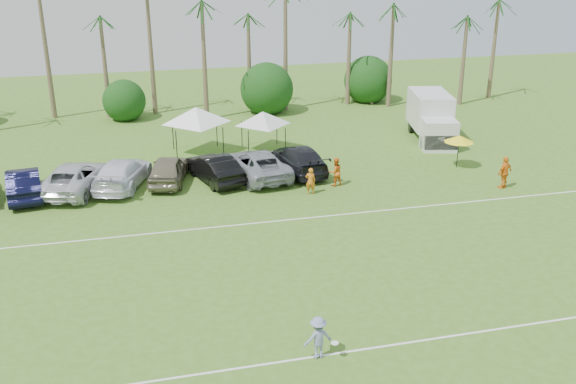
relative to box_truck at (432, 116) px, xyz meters
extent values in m
cube|color=white|center=(-16.07, -24.02, -1.82)|extent=(80.00, 0.10, 0.01)
cube|color=white|center=(-16.07, -12.02, -1.82)|extent=(80.00, 0.10, 0.01)
cone|color=brown|center=(-28.07, 11.98, 3.18)|extent=(0.44, 0.44, 10.00)
cone|color=brown|center=(-24.07, 11.98, 3.68)|extent=(0.44, 0.44, 11.00)
cone|color=brown|center=(-20.07, 11.98, 2.18)|extent=(0.44, 0.44, 8.00)
cone|color=brown|center=(-16.07, 11.98, 2.68)|extent=(0.44, 0.44, 9.00)
cone|color=brown|center=(-12.07, 11.98, 3.18)|extent=(0.44, 0.44, 10.00)
cone|color=brown|center=(-8.07, 11.98, 3.68)|extent=(0.44, 0.44, 11.00)
cone|color=brown|center=(-3.07, 11.98, 2.18)|extent=(0.44, 0.44, 8.00)
cone|color=brown|center=(1.93, 11.98, 2.68)|extent=(0.44, 0.44, 9.00)
cone|color=brown|center=(6.93, 11.98, 3.18)|extent=(0.44, 0.44, 10.00)
cone|color=brown|center=(10.93, 11.98, 3.68)|extent=(0.44, 0.44, 11.00)
cylinder|color=brown|center=(-22.07, 12.98, -1.12)|extent=(0.30, 0.30, 1.40)
sphere|color=#0F3810|center=(-22.07, 12.98, -0.02)|extent=(4.00, 4.00, 4.00)
cylinder|color=brown|center=(-10.07, 12.98, -1.12)|extent=(0.30, 0.30, 1.40)
sphere|color=#0F3810|center=(-10.07, 12.98, -0.02)|extent=(4.00, 4.00, 4.00)
cylinder|color=brown|center=(-0.07, 12.98, -1.12)|extent=(0.30, 0.30, 1.40)
sphere|color=#0F3810|center=(-0.07, 12.98, -0.02)|extent=(4.00, 4.00, 4.00)
imported|color=orange|center=(-11.77, -8.59, -1.02)|extent=(0.67, 0.54, 1.60)
imported|color=orange|center=(-9.93, -7.60, -0.95)|extent=(0.96, 0.82, 1.74)
imported|color=orange|center=(-0.27, -10.45, -0.84)|extent=(1.25, 0.87, 1.97)
cube|color=silver|center=(0.19, 0.81, 0.29)|extent=(3.58, 5.21, 2.58)
cube|color=silver|center=(-0.56, -2.41, -0.74)|extent=(2.73, 2.34, 2.17)
cube|color=black|center=(-0.73, -3.16, -1.05)|extent=(2.38, 0.83, 1.03)
cube|color=#E5590C|center=(1.45, 0.52, -0.17)|extent=(0.39, 1.61, 0.93)
cylinder|color=black|center=(-1.52, -1.98, -1.36)|extent=(0.51, 0.97, 0.93)
cylinder|color=black|center=(0.50, -2.44, -1.36)|extent=(0.51, 0.97, 0.93)
cylinder|color=black|center=(-0.54, 2.25, -1.36)|extent=(0.51, 0.97, 0.93)
cylinder|color=black|center=(1.47, 1.78, -1.36)|extent=(0.51, 0.97, 0.93)
cylinder|color=black|center=(-18.84, -0.83, -0.71)|extent=(0.06, 0.06, 2.22)
cylinder|color=black|center=(-15.70, -0.83, -0.71)|extent=(0.06, 0.06, 2.22)
cylinder|color=black|center=(-18.84, 2.31, -0.71)|extent=(0.06, 0.06, 2.22)
cylinder|color=black|center=(-15.70, 2.31, -0.71)|extent=(0.06, 0.06, 2.22)
pyramid|color=white|center=(-17.27, 0.74, 1.51)|extent=(4.80, 4.80, 1.11)
cylinder|color=black|center=(-13.96, -0.76, -0.89)|extent=(0.06, 0.06, 1.86)
cylinder|color=black|center=(-11.36, -0.76, -0.89)|extent=(0.06, 0.06, 1.86)
cylinder|color=black|center=(-13.96, 1.84, -0.89)|extent=(0.06, 0.06, 1.86)
cylinder|color=black|center=(-11.36, 1.84, -0.89)|extent=(0.06, 0.06, 1.86)
pyramid|color=silver|center=(-12.66, 0.54, 0.97)|extent=(4.03, 4.03, 0.93)
cylinder|color=black|center=(-1.15, -6.32, -0.84)|extent=(0.05, 0.05, 1.96)
cone|color=yellow|center=(-1.15, -6.32, 0.14)|extent=(1.96, 1.96, 0.45)
imported|color=#7D88B1|center=(-15.89, -24.04, -1.02)|extent=(1.10, 0.72, 1.61)
cylinder|color=white|center=(-15.35, -24.30, -1.16)|extent=(0.27, 0.27, 0.03)
imported|color=black|center=(-27.93, -5.10, -0.97)|extent=(2.56, 5.38, 1.70)
imported|color=silver|center=(-25.17, -4.80, -0.97)|extent=(4.44, 6.68, 1.70)
imported|color=white|center=(-22.42, -4.68, -0.97)|extent=(4.12, 6.32, 1.70)
imported|color=#7A735A|center=(-19.66, -4.63, -0.97)|extent=(3.11, 5.33, 1.70)
imported|color=black|center=(-16.91, -5.05, -0.97)|extent=(3.18, 5.47, 1.70)
imported|color=#91949F|center=(-14.16, -4.99, -0.97)|extent=(3.64, 6.46, 1.70)
imported|color=black|center=(-11.40, -4.61, -0.97)|extent=(2.91, 6.06, 1.70)
camera|label=1|loc=(-21.53, -42.30, 11.79)|focal=40.00mm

